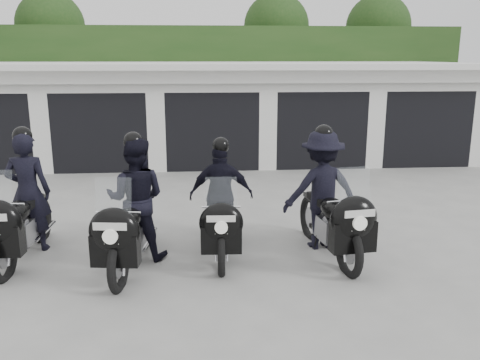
{
  "coord_description": "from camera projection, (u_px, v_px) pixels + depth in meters",
  "views": [
    {
      "loc": [
        -0.32,
        -8.61,
        3.17
      ],
      "look_at": [
        0.34,
        0.02,
        1.05
      ],
      "focal_mm": 38.0,
      "sensor_mm": 36.0,
      "label": 1
    }
  ],
  "objects": [
    {
      "name": "garage_block",
      "position": [
        210.0,
        111.0,
        16.58
      ],
      "size": [
        16.4,
        6.8,
        2.96
      ],
      "color": "silver",
      "rests_on": "ground"
    },
    {
      "name": "police_bike_d",
      "position": [
        326.0,
        197.0,
        8.29
      ],
      "size": [
        1.37,
        2.46,
        2.15
      ],
      "rotation": [
        0.0,
        0.0,
        0.14
      ],
      "color": "black",
      "rests_on": "ground"
    },
    {
      "name": "background_vegetation",
      "position": [
        217.0,
        66.0,
        20.99
      ],
      "size": [
        20.0,
        3.9,
        5.8
      ],
      "color": "#1E3C16",
      "rests_on": "ground"
    },
    {
      "name": "ground",
      "position": [
        221.0,
        237.0,
        9.11
      ],
      "size": [
        80.0,
        80.0,
        0.0
      ],
      "primitive_type": "plane",
      "color": "#989792",
      "rests_on": "ground"
    },
    {
      "name": "police_bike_a",
      "position": [
        21.0,
        206.0,
        8.03
      ],
      "size": [
        0.77,
        2.46,
        2.14
      ],
      "rotation": [
        0.0,
        0.0,
        -0.03
      ],
      "color": "black",
      "rests_on": "ground"
    },
    {
      "name": "police_bike_b",
      "position": [
        133.0,
        208.0,
        7.81
      ],
      "size": [
        1.03,
        2.42,
        2.11
      ],
      "rotation": [
        0.0,
        0.0,
        -0.12
      ],
      "color": "black",
      "rests_on": "ground"
    },
    {
      "name": "police_bike_c",
      "position": [
        221.0,
        203.0,
        8.29
      ],
      "size": [
        1.08,
        2.24,
        1.95
      ],
      "rotation": [
        0.0,
        0.0,
        -0.04
      ],
      "color": "black",
      "rests_on": "ground"
    }
  ]
}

